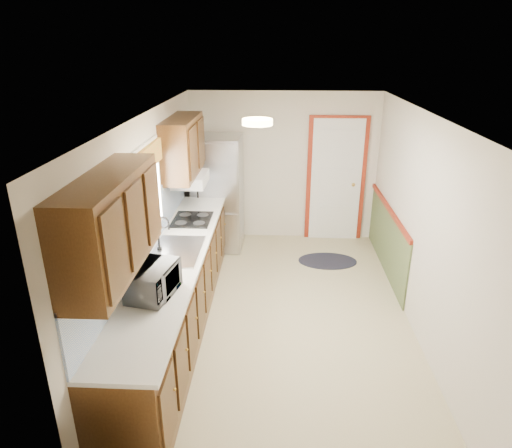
# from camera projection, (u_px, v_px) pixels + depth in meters

# --- Properties ---
(room_shell) EXTENTS (3.20, 5.20, 2.52)m
(room_shell) POSITION_uv_depth(u_px,v_px,m) (285.00, 225.00, 5.06)
(room_shell) COLOR tan
(room_shell) RESTS_ON ground
(kitchen_run) EXTENTS (0.63, 4.00, 2.20)m
(kitchen_run) POSITION_uv_depth(u_px,v_px,m) (172.00, 266.00, 4.99)
(kitchen_run) COLOR #3C220D
(kitchen_run) RESTS_ON ground
(back_wall_trim) EXTENTS (1.12, 2.30, 2.08)m
(back_wall_trim) POSITION_uv_depth(u_px,v_px,m) (346.00, 192.00, 7.18)
(back_wall_trim) COLOR maroon
(back_wall_trim) RESTS_ON ground
(ceiling_fixture) EXTENTS (0.30, 0.30, 0.06)m
(ceiling_fixture) POSITION_uv_depth(u_px,v_px,m) (257.00, 122.00, 4.46)
(ceiling_fixture) COLOR #FFD88C
(ceiling_fixture) RESTS_ON room_shell
(microwave) EXTENTS (0.38, 0.56, 0.35)m
(microwave) POSITION_uv_depth(u_px,v_px,m) (153.00, 278.00, 4.10)
(microwave) COLOR white
(microwave) RESTS_ON kitchen_run
(refrigerator) EXTENTS (0.76, 0.75, 1.78)m
(refrigerator) POSITION_uv_depth(u_px,v_px,m) (218.00, 193.00, 7.12)
(refrigerator) COLOR #B7B7BC
(refrigerator) RESTS_ON ground
(rug) EXTENTS (0.88, 0.57, 0.01)m
(rug) POSITION_uv_depth(u_px,v_px,m) (328.00, 261.00, 6.90)
(rug) COLOR black
(rug) RESTS_ON ground
(cooktop) EXTENTS (0.48, 0.58, 0.02)m
(cooktop) POSITION_uv_depth(u_px,v_px,m) (192.00, 219.00, 5.90)
(cooktop) COLOR black
(cooktop) RESTS_ON kitchen_run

